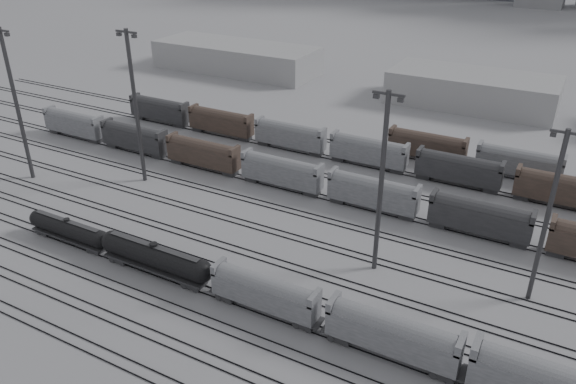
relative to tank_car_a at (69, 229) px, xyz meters
The scene contains 15 objects.
ground 27.76m from the tank_car_a, ahead, with size 900.00×900.00×0.00m, color #A8A8AC.
tracks 32.27m from the tank_car_a, 30.82° to the left, with size 220.00×71.50×0.16m.
tank_car_a is the anchor object (origin of this frame).
tank_car_b 16.47m from the tank_car_a, ahead, with size 18.33×3.05×4.53m.
hopper_car_a 33.65m from the tank_car_a, ahead, with size 14.00×2.78×5.00m.
hopper_car_b 49.77m from the tank_car_a, ahead, with size 14.91×2.96×5.33m.
light_mast_a 29.43m from the tank_car_a, 151.99° to the left, with size 4.34×0.69×27.12m.
light_mast_b 25.23m from the tank_car_a, 102.33° to the left, with size 4.33×0.69×27.09m.
light_mast_c 46.12m from the tank_car_a, 20.05° to the left, with size 4.05×0.65×25.30m.
light_mast_d 65.13m from the tank_car_a, 16.59° to the left, with size 3.67×0.59×22.94m.
bg_string_near 47.25m from the tank_car_a, 41.00° to the left, with size 151.00×3.00×5.60m.
bg_string_mid 65.53m from the tank_car_a, 45.83° to the left, with size 151.00×3.00×5.60m.
bg_string_far 83.75m from the tank_car_a, 41.05° to the left, with size 66.00×3.00×5.60m.
warehouse_left 99.43m from the tank_car_a, 108.99° to the left, with size 50.00×18.00×8.00m, color #9F9FA1.
warehouse_mid 101.28m from the tank_car_a, 68.17° to the left, with size 40.00×18.00×8.00m, color #9F9FA1.
Camera 1 is at (34.73, -45.82, 44.55)m, focal length 35.00 mm.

